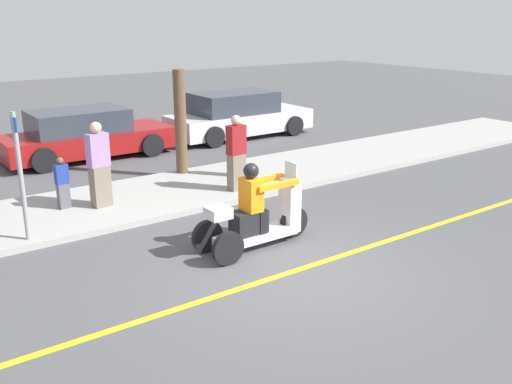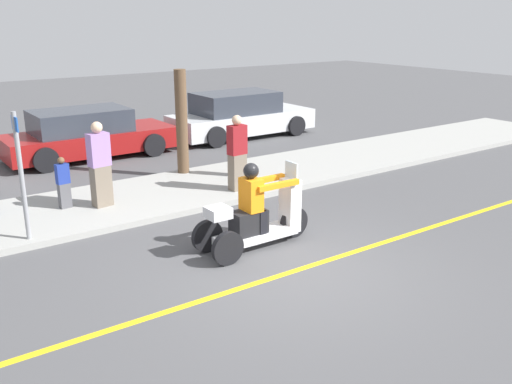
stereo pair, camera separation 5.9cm
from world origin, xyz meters
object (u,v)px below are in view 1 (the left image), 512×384
Objects in this scene: spectator_by_tree at (236,154)px; spectator_mid_group at (238,153)px; parked_car_lot_left at (85,135)px; spectator_end_of_line at (62,184)px; parked_car_lot_center at (238,116)px; motorcycle_trike at (257,217)px; street_sign at (20,172)px; tree_trunk at (180,122)px; spectator_near_curb at (99,166)px.

spectator_by_tree is 1.15m from spectator_mid_group.
parked_car_lot_left reaches higher than spectator_mid_group.
spectator_end_of_line is at bearing 179.31° from spectator_mid_group.
parked_car_lot_center is (3.50, 5.14, -0.23)m from spectator_by_tree.
parked_car_lot_center is (2.83, 4.23, 0.01)m from spectator_mid_group.
street_sign is at bearing 143.47° from motorcycle_trike.
spectator_mid_group is 1.57m from tree_trunk.
spectator_near_curb is 0.78× the size of street_sign.
spectator_end_of_line is at bearing 164.58° from spectator_by_tree.
tree_trunk is 4.81m from street_sign.
parked_car_lot_left is at bearing 179.08° from parked_car_lot_center.
spectator_by_tree is at bearing -124.25° from parked_car_lot_center.
spectator_mid_group reaches higher than spectator_end_of_line.
street_sign reaches higher than motorcycle_trike.
motorcycle_trike reaches higher than parked_car_lot_center.
spectator_by_tree is 6.22m from parked_car_lot_center.
spectator_mid_group is 4.82m from parked_car_lot_left.
street_sign reaches higher than spectator_end_of_line.
street_sign is (-3.02, -5.55, 0.67)m from parked_car_lot_left.
spectator_end_of_line is 1.79m from street_sign.
parked_car_lot_center reaches higher than spectator_end_of_line.
tree_trunk is (3.20, 1.00, 0.74)m from spectator_end_of_line.
spectator_end_of_line is at bearing 154.75° from spectator_near_curb.
spectator_mid_group is 5.09m from parked_car_lot_center.
spectator_near_curb is 3.51m from spectator_mid_group.
parked_car_lot_center is at bearing 40.05° from tree_trunk.
parked_car_lot_center is at bearing 56.19° from spectator_mid_group.
parked_car_lot_left is at bearing 61.44° from street_sign.
street_sign is (-4.23, -2.29, -0.04)m from tree_trunk.
spectator_mid_group is at bearing -123.81° from parked_car_lot_center.
spectator_by_tree is 4.54m from street_sign.
parked_car_lot_left is (1.98, 4.26, 0.03)m from spectator_end_of_line.
motorcycle_trike is 3.01m from spectator_by_tree.
street_sign is at bearing -128.84° from spectator_end_of_line.
spectator_by_tree is 0.67× the size of tree_trunk.
spectator_by_tree is at bearing -12.98° from spectator_near_curb.
spectator_by_tree is (1.37, 2.66, 0.37)m from motorcycle_trike.
spectator_by_tree is 0.75× the size of street_sign.
parked_car_lot_center is at bearing 34.30° from street_sign.
spectator_end_of_line is at bearing 120.28° from motorcycle_trike.
tree_trunk reaches higher than motorcycle_trike.
tree_trunk is at bearing 76.78° from motorcycle_trike.
spectator_near_curb is at bearing 30.01° from street_sign.
street_sign is at bearing -145.70° from parked_car_lot_center.
spectator_by_tree reaches higher than spectator_end_of_line.
spectator_end_of_line is 4.70m from parked_car_lot_left.
motorcycle_trike is at bearing -121.98° from parked_car_lot_center.
parked_car_lot_left is at bearing 90.92° from motorcycle_trike.
spectator_mid_group is 5.36m from street_sign.
parked_car_lot_left reaches higher than spectator_end_of_line.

